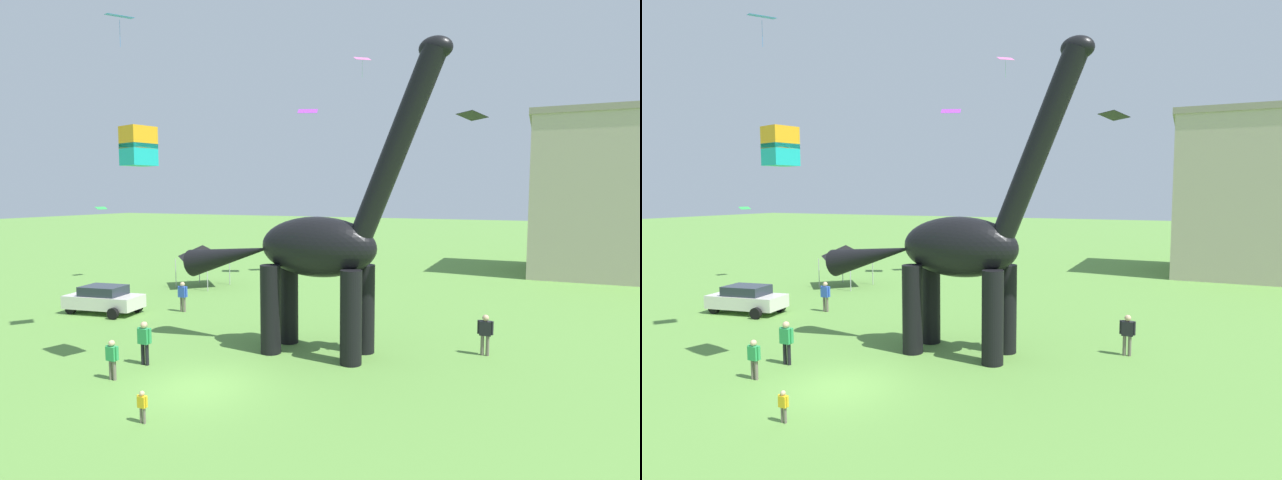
{
  "view_description": "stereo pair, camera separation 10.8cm",
  "coord_description": "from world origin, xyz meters",
  "views": [
    {
      "loc": [
        10.62,
        -13.96,
        6.69
      ],
      "look_at": [
        1.95,
        5.87,
        4.7
      ],
      "focal_mm": 28.56,
      "sensor_mm": 36.0,
      "label": 1
    },
    {
      "loc": [
        10.72,
        -13.91,
        6.69
      ],
      "look_at": [
        1.95,
        5.87,
        4.7
      ],
      "focal_mm": 28.56,
      "sensor_mm": 36.0,
      "label": 2
    }
  ],
  "objects": [
    {
      "name": "kite_mid_right",
      "position": [
        -6.02,
        21.76,
        12.93
      ],
      "size": [
        1.76,
        1.49,
        0.47
      ],
      "color": "purple"
    },
    {
      "name": "kite_trailing",
      "position": [
        -20.91,
        15.56,
        5.54
      ],
      "size": [
        0.81,
        0.93,
        0.19
      ],
      "color": "green"
    },
    {
      "name": "person_near_flyer",
      "position": [
        -3.41,
        1.04,
        1.04
      ],
      "size": [
        0.65,
        0.28,
        1.72
      ],
      "rotation": [
        0.0,
        0.0,
        5.35
      ],
      "color": "black",
      "rests_on": "ground_plane"
    },
    {
      "name": "ground_plane",
      "position": [
        0.0,
        0.0,
        0.0
      ],
      "size": [
        240.0,
        240.0,
        0.0
      ],
      "primitive_type": "plane",
      "color": "#5B8E3D"
    },
    {
      "name": "festival_canopy_tent",
      "position": [
        -11.6,
        15.85,
        2.54
      ],
      "size": [
        3.15,
        3.15,
        3.0
      ],
      "color": "#B2B2B7",
      "rests_on": "ground_plane"
    },
    {
      "name": "kite_far_right",
      "position": [
        -2.84,
        0.45,
        8.38
      ],
      "size": [
        1.2,
        1.2,
        1.4
      ],
      "color": "orange"
    },
    {
      "name": "kite_near_high",
      "position": [
        -2.1,
        23.01,
        16.69
      ],
      "size": [
        1.44,
        1.37,
        1.56
      ],
      "color": "pink"
    },
    {
      "name": "person_strolling_adult",
      "position": [
        -7.84,
        8.88,
        1.03
      ],
      "size": [
        0.64,
        0.28,
        1.71
      ],
      "rotation": [
        0.0,
        0.0,
        5.95
      ],
      "color": "#6B6056",
      "rests_on": "ground_plane"
    },
    {
      "name": "kite_mid_center",
      "position": [
        8.15,
        5.48,
        9.5
      ],
      "size": [
        1.21,
        1.21,
        0.23
      ],
      "color": "black"
    },
    {
      "name": "kite_high_right",
      "position": [
        -5.56,
        2.51,
        13.91
      ],
      "size": [
        1.26,
        1.32,
        1.31
      ],
      "color": "#287AE5"
    },
    {
      "name": "person_far_spectator",
      "position": [
        -3.33,
        -0.67,
        0.89
      ],
      "size": [
        0.55,
        0.24,
        1.46
      ],
      "rotation": [
        0.0,
        0.0,
        4.3
      ],
      "color": "#6B6056",
      "rests_on": "ground_plane"
    },
    {
      "name": "dinosaur_sculpture",
      "position": [
        2.09,
        5.17,
        4.48
      ],
      "size": [
        11.85,
        2.51,
        12.39
      ],
      "rotation": [
        0.0,
        0.0,
        0.21
      ],
      "color": "black",
      "rests_on": "ground_plane"
    },
    {
      "name": "person_photographer",
      "position": [
        0.16,
        -2.94,
        0.59
      ],
      "size": [
        0.36,
        0.16,
        0.97
      ],
      "rotation": [
        0.0,
        0.0,
        5.48
      ],
      "color": "#6B6056",
      "rests_on": "ground_plane"
    },
    {
      "name": "parked_sedan_left",
      "position": [
        -11.68,
        6.85,
        0.81
      ],
      "size": [
        4.43,
        2.41,
        1.55
      ],
      "rotation": [
        0.0,
        0.0,
        0.16
      ],
      "color": "silver",
      "rests_on": "ground_plane"
    },
    {
      "name": "person_vendor_side",
      "position": [
        8.64,
        7.59,
        1.04
      ],
      "size": [
        0.64,
        0.28,
        1.71
      ],
      "rotation": [
        0.0,
        0.0,
        4.88
      ],
      "color": "#6B6056",
      "rests_on": "ground_plane"
    }
  ]
}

